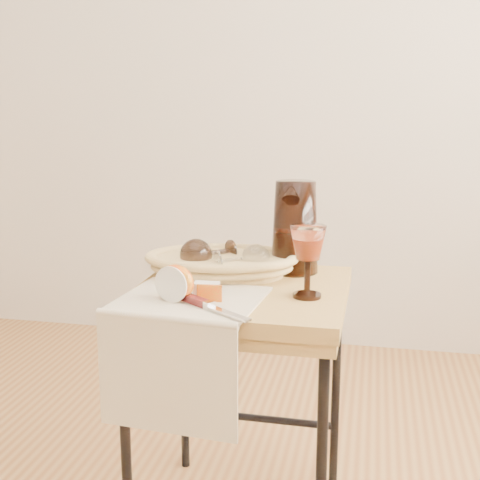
% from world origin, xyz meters
% --- Properties ---
extents(wall_back, '(3.60, 0.00, 2.70)m').
position_xyz_m(wall_back, '(0.00, 1.80, 1.35)').
color(wall_back, beige).
rests_on(wall_back, ground).
extents(side_table, '(0.51, 0.51, 0.64)m').
position_xyz_m(side_table, '(0.31, 0.46, 0.32)').
color(side_table, brown).
rests_on(side_table, floor).
extents(tea_towel, '(0.34, 0.31, 0.01)m').
position_xyz_m(tea_towel, '(0.22, 0.33, 0.64)').
color(tea_towel, beige).
rests_on(tea_towel, side_table).
extents(bread_basket, '(0.38, 0.28, 0.06)m').
position_xyz_m(bread_basket, '(0.24, 0.56, 0.67)').
color(bread_basket, tan).
rests_on(bread_basket, side_table).
extents(goblet_lying_a, '(0.16, 0.16, 0.08)m').
position_xyz_m(goblet_lying_a, '(0.20, 0.57, 0.70)').
color(goblet_lying_a, '#3F2C23').
rests_on(goblet_lying_a, bread_basket).
extents(goblet_lying_b, '(0.14, 0.13, 0.07)m').
position_xyz_m(goblet_lying_b, '(0.29, 0.54, 0.69)').
color(goblet_lying_b, white).
rests_on(goblet_lying_b, bread_basket).
extents(pitcher, '(0.19, 0.26, 0.28)m').
position_xyz_m(pitcher, '(0.41, 0.63, 0.76)').
color(pitcher, black).
rests_on(pitcher, side_table).
extents(wine_goblet, '(0.10, 0.10, 0.17)m').
position_xyz_m(wine_goblet, '(0.47, 0.41, 0.73)').
color(wine_goblet, white).
rests_on(wine_goblet, side_table).
extents(apple_half, '(0.10, 0.07, 0.08)m').
position_xyz_m(apple_half, '(0.19, 0.31, 0.69)').
color(apple_half, red).
rests_on(apple_half, tea_towel).
extents(apple_wedge, '(0.06, 0.03, 0.04)m').
position_xyz_m(apple_wedge, '(0.26, 0.33, 0.67)').
color(apple_wedge, white).
rests_on(apple_wedge, tea_towel).
extents(table_knife, '(0.18, 0.14, 0.02)m').
position_xyz_m(table_knife, '(0.29, 0.26, 0.66)').
color(table_knife, silver).
rests_on(table_knife, tea_towel).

